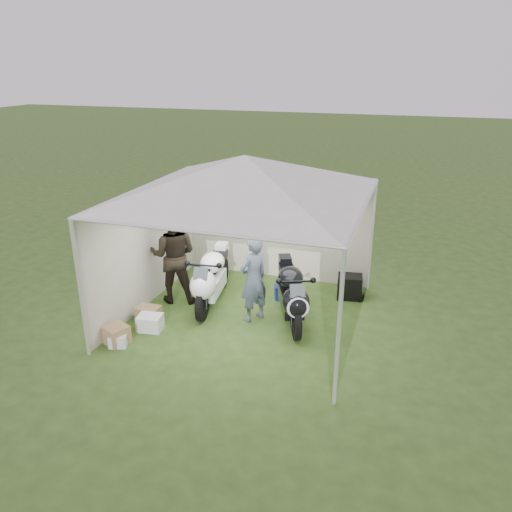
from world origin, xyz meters
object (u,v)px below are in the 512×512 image
object	(u,v)px
motorcycle_black	(292,293)
crate_0	(150,323)
person_blue_jacket	(253,279)
equipment_box	(350,287)
person_dark_jacket	(174,255)
crate_1	(117,335)
paddock_stand	(284,292)
crate_3	(149,314)
crate_2	(118,340)
canopy_tent	(245,180)
motorcycle_white	(211,277)

from	to	relation	value
motorcycle_black	crate_0	bearing A→B (deg)	-177.32
person_blue_jacket	equipment_box	xyz separation A→B (m)	(1.54, 1.46, -0.57)
person_dark_jacket	crate_1	xyz separation A→B (m)	(-0.19, -1.80, -0.80)
paddock_stand	person_blue_jacket	distance (m)	1.25
crate_1	crate_3	world-z (taller)	crate_1
person_blue_jacket	crate_2	distance (m)	2.53
canopy_tent	person_dark_jacket	distance (m)	2.26
crate_3	person_dark_jacket	bearing A→B (deg)	84.84
equipment_box	crate_0	xyz separation A→B (m)	(-3.14, -2.40, -0.10)
paddock_stand	equipment_box	xyz separation A→B (m)	(1.23, 0.45, 0.10)
motorcycle_white	motorcycle_black	world-z (taller)	motorcycle_white
paddock_stand	crate_3	xyz separation A→B (m)	(-2.12, -1.66, -0.00)
equipment_box	crate_3	distance (m)	3.96
paddock_stand	person_blue_jacket	bearing A→B (deg)	-107.10
equipment_box	crate_1	size ratio (longest dim) A/B	1.36
motorcycle_white	paddock_stand	distance (m)	1.52
crate_0	person_dark_jacket	bearing A→B (deg)	95.33
crate_0	crate_2	size ratio (longest dim) A/B	1.47
canopy_tent	person_blue_jacket	world-z (taller)	canopy_tent
motorcycle_white	equipment_box	world-z (taller)	motorcycle_white
person_blue_jacket	equipment_box	distance (m)	2.20
paddock_stand	crate_1	bearing A→B (deg)	-131.34
person_blue_jacket	crate_3	size ratio (longest dim) A/B	3.92
person_blue_jacket	motorcycle_white	bearing A→B (deg)	-75.36
equipment_box	crate_3	xyz separation A→B (m)	(-3.34, -2.11, -0.10)
crate_1	crate_3	distance (m)	0.88
person_dark_jacket	equipment_box	bearing A→B (deg)	-174.74
canopy_tent	motorcycle_white	distance (m)	2.16
motorcycle_white	crate_3	bearing A→B (deg)	-139.60
person_dark_jacket	equipment_box	size ratio (longest dim) A/B	4.00
canopy_tent	motorcycle_black	size ratio (longest dim) A/B	2.90
canopy_tent	crate_1	distance (m)	3.38
crate_3	crate_0	bearing A→B (deg)	-55.71
crate_2	motorcycle_black	bearing A→B (deg)	34.55
motorcycle_white	crate_1	xyz separation A→B (m)	(-0.94, -1.82, -0.42)
paddock_stand	equipment_box	distance (m)	1.31
crate_1	motorcycle_black	bearing A→B (deg)	32.70
paddock_stand	equipment_box	size ratio (longest dim) A/B	0.79
motorcycle_white	motorcycle_black	size ratio (longest dim) A/B	1.08
person_dark_jacket	crate_2	bearing A→B (deg)	71.75
equipment_box	crate_1	distance (m)	4.56
person_blue_jacket	crate_0	size ratio (longest dim) A/B	3.87
person_blue_jacket	crate_1	size ratio (longest dim) A/B	4.61
motorcycle_white	person_blue_jacket	xyz separation A→B (m)	(0.97, -0.30, 0.23)
motorcycle_white	person_dark_jacket	world-z (taller)	person_dark_jacket
canopy_tent	crate_3	bearing A→B (deg)	-156.22
motorcycle_white	crate_0	size ratio (longest dim) A/B	5.05
motorcycle_black	crate_3	size ratio (longest dim) A/B	4.75
crate_3	motorcycle_white	bearing A→B (deg)	48.70
crate_2	paddock_stand	bearing A→B (deg)	50.37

